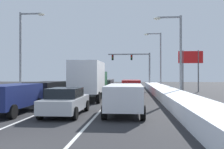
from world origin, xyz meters
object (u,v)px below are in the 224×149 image
at_px(sedan_tan_right_lane_second, 129,92).
at_px(suv_charcoal_center_lane_third, 104,85).
at_px(suv_navy_left_lane_nearest, 11,96).
at_px(sedan_maroon_right_lane_fourth, 130,86).
at_px(suv_white_right_lane_nearest, 125,97).
at_px(street_lamp_right_near, 177,49).
at_px(sedan_silver_center_lane_nearest, 66,101).
at_px(street_lamp_right_mid, 158,56).
at_px(roadside_sign_right, 191,62).
at_px(traffic_light_gantry, 136,62).
at_px(suv_red_right_lane_third, 131,86).
at_px(sedan_tan_left_lane_fourth, 79,86).
at_px(box_truck_center_lane_second, 89,79).
at_px(sedan_white_left_lane_third, 67,89).
at_px(suv_gray_center_lane_fourth, 106,83).
at_px(street_lamp_left_mid, 24,47).
at_px(suv_black_left_lane_second, 46,90).

bearing_deg(sedan_tan_right_lane_second, suv_charcoal_center_lane_third, 109.94).
bearing_deg(suv_charcoal_center_lane_third, suv_navy_left_lane_nearest, -102.68).
relative_size(sedan_maroon_right_lane_fourth, suv_navy_left_lane_nearest, 0.92).
height_order(suv_white_right_lane_nearest, street_lamp_right_near, street_lamp_right_near).
height_order(sedan_tan_right_lane_second, sedan_silver_center_lane_nearest, same).
bearing_deg(suv_navy_left_lane_nearest, sedan_tan_right_lane_second, 47.54).
bearing_deg(street_lamp_right_near, street_lamp_right_mid, 90.84).
bearing_deg(roadside_sign_right, traffic_light_gantry, 122.62).
bearing_deg(suv_red_right_lane_third, street_lamp_right_mid, 70.06).
height_order(sedan_maroon_right_lane_fourth, sedan_tan_left_lane_fourth, same).
bearing_deg(box_truck_center_lane_second, suv_navy_left_lane_nearest, -111.53).
xyz_separation_m(sedan_white_left_lane_third, roadside_sign_right, (14.58, 7.85, 3.25)).
relative_size(suv_red_right_lane_third, suv_gray_center_lane_fourth, 1.00).
xyz_separation_m(sedan_white_left_lane_third, street_lamp_left_mid, (-4.13, -1.34, 4.36)).
relative_size(suv_navy_left_lane_nearest, sedan_white_left_lane_third, 1.09).
bearing_deg(suv_white_right_lane_nearest, traffic_light_gantry, 88.09).
xyz_separation_m(suv_navy_left_lane_nearest, sedan_white_left_lane_third, (-0.01, 12.09, -0.25)).
xyz_separation_m(suv_charcoal_center_lane_third, roadside_sign_right, (11.04, 4.22, 3.00)).
distance_m(suv_charcoal_center_lane_third, suv_black_left_lane_second, 10.30).
bearing_deg(sedan_white_left_lane_third, suv_red_right_lane_third, 15.61).
bearing_deg(sedan_tan_right_lane_second, sedan_white_left_lane_third, 143.77).
relative_size(sedan_silver_center_lane_nearest, suv_gray_center_lane_fourth, 0.92).
bearing_deg(sedan_white_left_lane_third, sedan_silver_center_lane_nearest, -75.07).
height_order(box_truck_center_lane_second, suv_navy_left_lane_nearest, box_truck_center_lane_second).
bearing_deg(sedan_tan_right_lane_second, suv_white_right_lane_nearest, -90.66).
bearing_deg(sedan_silver_center_lane_nearest, suv_navy_left_lane_nearest, 177.26).
height_order(sedan_tan_right_lane_second, suv_navy_left_lane_nearest, suv_navy_left_lane_nearest).
bearing_deg(sedan_maroon_right_lane_fourth, suv_black_left_lane_second, -115.80).
distance_m(box_truck_center_lane_second, sedan_white_left_lane_third, 5.30).
bearing_deg(box_truck_center_lane_second, suv_black_left_lane_second, -149.85).
distance_m(suv_charcoal_center_lane_third, suv_navy_left_lane_nearest, 16.12).
height_order(suv_white_right_lane_nearest, street_lamp_right_mid, street_lamp_right_mid).
relative_size(suv_gray_center_lane_fourth, traffic_light_gantry, 0.65).
bearing_deg(suv_white_right_lane_nearest, suv_red_right_lane_third, 88.90).
distance_m(box_truck_center_lane_second, sedan_tan_left_lane_fourth, 10.15).
height_order(traffic_light_gantry, street_lamp_left_mid, street_lamp_left_mid).
relative_size(sedan_silver_center_lane_nearest, sedan_white_left_lane_third, 1.00).
xyz_separation_m(sedan_silver_center_lane_nearest, street_lamp_right_near, (7.86, 10.35, 3.96)).
height_order(suv_red_right_lane_third, roadside_sign_right, roadside_sign_right).
bearing_deg(suv_navy_left_lane_nearest, sedan_silver_center_lane_nearest, -2.74).
relative_size(suv_navy_left_lane_nearest, traffic_light_gantry, 0.65).
distance_m(sedan_maroon_right_lane_fourth, suv_black_left_lane_second, 15.41).
relative_size(suv_black_left_lane_second, street_lamp_right_mid, 0.56).
relative_size(sedan_white_left_lane_third, street_lamp_left_mid, 0.52).
height_order(sedan_tan_left_lane_fourth, traffic_light_gantry, traffic_light_gantry).
relative_size(sedan_silver_center_lane_nearest, street_lamp_right_mid, 0.51).
bearing_deg(suv_red_right_lane_third, sedan_silver_center_lane_nearest, -104.06).
relative_size(traffic_light_gantry, roadside_sign_right, 1.37).
bearing_deg(street_lamp_left_mid, street_lamp_right_near, -2.07).
bearing_deg(sedan_maroon_right_lane_fourth, box_truck_center_lane_second, -106.01).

